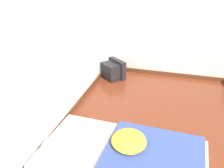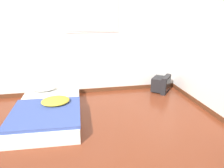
% 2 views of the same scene
% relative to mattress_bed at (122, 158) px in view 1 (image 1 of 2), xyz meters
% --- Properties ---
extents(wall_back, '(7.98, 0.08, 2.60)m').
position_rel_mattress_bed_xyz_m(wall_back, '(0.19, 1.15, 1.15)').
color(wall_back, silver).
rests_on(wall_back, ground_plane).
extents(mattress_bed, '(1.20, 2.03, 0.37)m').
position_rel_mattress_bed_xyz_m(mattress_bed, '(0.00, 0.00, 0.00)').
color(mattress_bed, silver).
rests_on(mattress_bed, ground_plane).
extents(crt_tv, '(0.56, 0.58, 0.40)m').
position_rel_mattress_bed_xyz_m(crt_tv, '(2.54, 0.83, 0.05)').
color(crt_tv, black).
rests_on(crt_tv, ground_plane).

